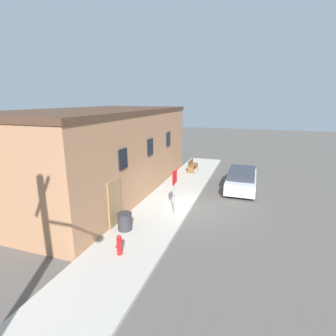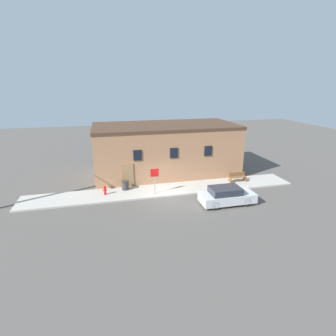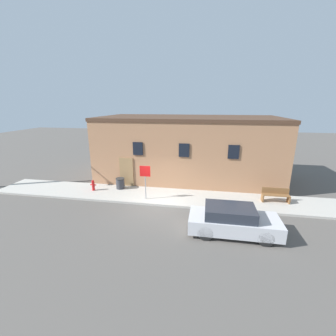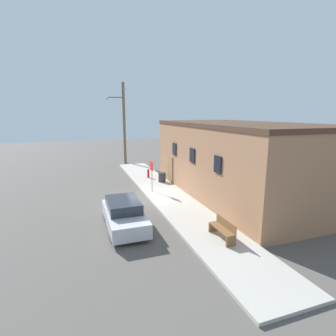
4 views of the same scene
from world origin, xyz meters
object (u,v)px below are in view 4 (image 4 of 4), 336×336
stop_sign (152,170)px  trash_bin (162,177)px  fire_hydrant (148,173)px  parked_car (124,214)px  bench (223,229)px  utility_pole (123,122)px

stop_sign → trash_bin: size_ratio=2.88×
fire_hydrant → trash_bin: size_ratio=1.00×
parked_car → trash_bin: bearing=149.1°
parked_car → fire_hydrant: bearing=157.8°
stop_sign → parked_car: (4.94, -2.82, -0.98)m
fire_hydrant → bench: 11.76m
utility_pole → bench: bearing=2.3°
bench → utility_pole: bearing=-177.7°
utility_pole → fire_hydrant: bearing=4.5°
bench → fire_hydrant: bearing=-179.1°
stop_sign → utility_pole: bearing=179.1°
stop_sign → parked_car: 5.77m
bench → trash_bin: (-10.07, 0.49, -0.05)m
bench → trash_bin: size_ratio=2.11×
stop_sign → bench: bearing=7.1°
fire_hydrant → stop_sign: (3.93, -0.80, 1.13)m
parked_car → bench: bearing=52.8°
bench → utility_pole: (-19.62, -0.79, 4.06)m
trash_bin → utility_pole: utility_pole is taller
fire_hydrant → trash_bin: 1.81m
bench → utility_pole: utility_pole is taller
trash_bin → utility_pole: size_ratio=0.09×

